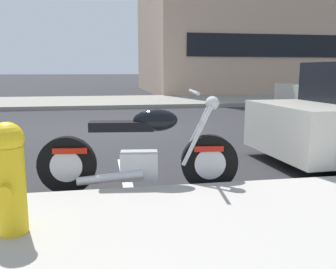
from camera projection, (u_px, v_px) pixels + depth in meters
name	position (u px, v px, depth m)	size (l,w,h in m)	color
ground_plane	(114.00, 130.00, 8.33)	(260.00, 260.00, 0.00)	#28282B
parking_stall_stripe	(127.00, 180.00, 4.49)	(0.12, 2.20, 0.01)	silver
parked_motorcycle	(141.00, 154.00, 4.02)	(2.17, 0.62, 1.11)	black
fire_hydrant	(9.00, 175.00, 2.66)	(0.24, 0.36, 0.82)	gold
townhouse_corner_block	(257.00, 0.00, 23.78)	(14.17, 11.72, 11.52)	tan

